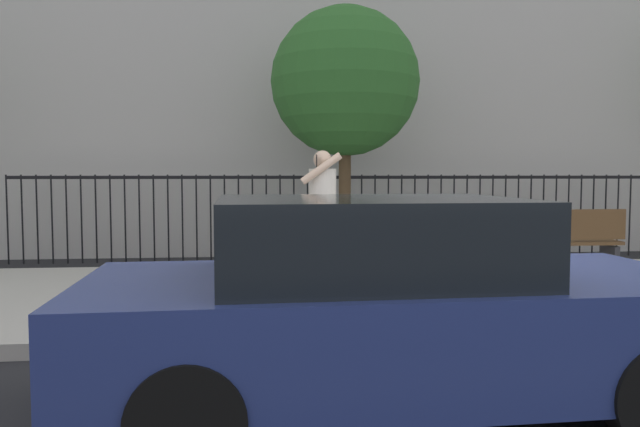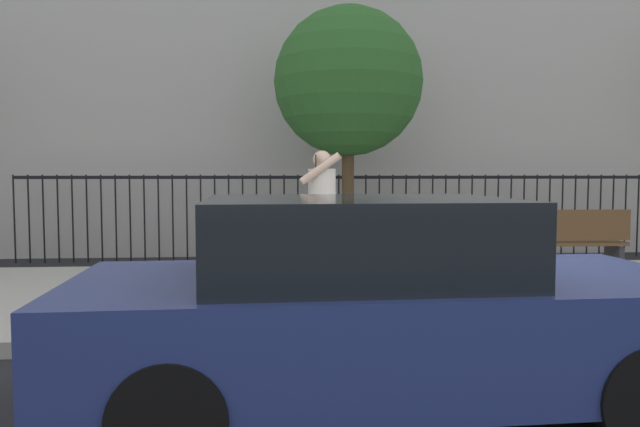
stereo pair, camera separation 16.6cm
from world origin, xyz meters
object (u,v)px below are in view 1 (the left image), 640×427
at_px(parked_hatchback, 390,307).
at_px(street_bench, 568,240).
at_px(pedestrian_on_phone, 323,210).
at_px(street_tree_near, 345,83).

distance_m(parked_hatchback, street_bench, 5.71).
xyz_separation_m(parked_hatchback, pedestrian_on_phone, (-0.10, 3.43, 0.47)).
xyz_separation_m(street_bench, street_tree_near, (-3.07, 1.69, 2.48)).
distance_m(pedestrian_on_phone, street_tree_near, 3.38).
bearing_deg(parked_hatchback, street_bench, 50.60).
xyz_separation_m(pedestrian_on_phone, street_tree_near, (0.66, 2.67, 1.96)).
height_order(parked_hatchback, street_bench, parked_hatchback).
bearing_deg(parked_hatchback, pedestrian_on_phone, 91.71).
relative_size(pedestrian_on_phone, street_tree_near, 0.40).
height_order(parked_hatchback, pedestrian_on_phone, pedestrian_on_phone).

